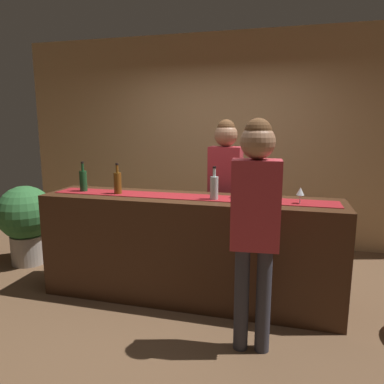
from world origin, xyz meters
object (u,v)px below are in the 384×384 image
Objects in this scene: wine_glass_mid_counter at (300,192)px; wine_glass_near_customer at (237,187)px; wine_bottle_amber at (118,183)px; customer_sipping at (255,212)px; wine_bottle_green at (84,180)px; potted_plant_tall at (26,219)px; bartender at (225,182)px; wine_bottle_clear at (214,187)px.

wine_glass_near_customer is at bearing 169.66° from wine_glass_mid_counter.
wine_bottle_amber is 2.10× the size of wine_glass_near_customer.
wine_bottle_amber is 1.52m from customer_sipping.
potted_plant_tall is at bearing 160.52° from wine_bottle_green.
potted_plant_tall is at bearing 172.41° from wine_glass_mid_counter.
wine_bottle_amber is 1.70m from wine_glass_mid_counter.
wine_glass_near_customer is (1.54, 0.05, -0.01)m from wine_bottle_green.
customer_sipping is at bearing -20.93° from wine_bottle_green.
wine_glass_mid_counter is 0.08× the size of bartender.
potted_plant_tall is (-2.39, -0.21, -0.52)m from bartender.
wine_glass_mid_counter is (2.09, -0.05, -0.01)m from wine_bottle_green.
bartender reaches higher than customer_sipping.
wine_glass_mid_counter is at bearing 144.50° from bartender.
wine_bottle_green is 2.10× the size of wine_glass_mid_counter.
wine_glass_mid_counter is (1.70, -0.01, -0.01)m from wine_bottle_amber.
wine_bottle_green reaches higher than wine_glass_mid_counter.
wine_glass_near_customer is at bearing 114.94° from bartender.
wine_bottle_amber reaches higher than wine_glass_near_customer.
wine_bottle_clear is 0.64m from bartender.
wine_bottle_green is at bearing 173.91° from wine_bottle_amber.
potted_plant_tall is (-2.58, 0.32, -0.56)m from wine_glass_near_customer.
wine_bottle_green is 1.00× the size of wine_bottle_clear.
wine_bottle_amber is 0.32× the size of potted_plant_tall.
wine_bottle_amber is 1.15m from wine_glass_near_customer.
bartender is 1.32m from customer_sipping.
wine_glass_mid_counter is at bearing -7.59° from potted_plant_tall.
wine_bottle_green reaches higher than wine_glass_near_customer.
bartender reaches higher than wine_bottle_green.
customer_sipping reaches higher than wine_glass_near_customer.
wine_glass_mid_counter is 0.08× the size of customer_sipping.
wine_glass_mid_counter is at bearing -10.34° from wine_glass_near_customer.
customer_sipping is 1.80× the size of potted_plant_tall.
wine_glass_mid_counter reaches higher than potted_plant_tall.
wine_glass_near_customer is (0.19, 0.11, -0.01)m from wine_bottle_clear.
wine_bottle_green is at bearing 27.52° from bartender.
wine_glass_mid_counter is 0.98m from bartender.
wine_glass_mid_counter is at bearing 0.90° from wine_bottle_clear.
potted_plant_tall is (-2.39, 0.43, -0.57)m from wine_bottle_clear.
customer_sipping is at bearing -72.49° from wine_glass_near_customer.
customer_sipping is (0.43, -1.25, -0.01)m from bartender.
wine_glass_near_customer is at bearing 1.89° from wine_bottle_green.
wine_glass_mid_counter is (0.55, -0.10, 0.00)m from wine_glass_near_customer.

